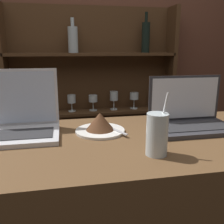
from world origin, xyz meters
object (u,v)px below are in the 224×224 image
Objects in this scene: laptop_near at (20,121)px; cake_plate at (100,124)px; water_glass at (157,134)px; laptop_far at (190,117)px.

laptop_near is 0.32m from cake_plate.
cake_plate is 1.00× the size of water_glass.
laptop_near is at bearing 176.16° from laptop_far.
laptop_near reaches higher than water_glass.
water_glass is (0.47, -0.29, 0.01)m from laptop_near.
laptop_far is 1.66× the size of water_glass.
laptop_near is 0.55m from water_glass.
laptop_near is 1.49× the size of water_glass.
cake_plate is at bearing -5.56° from laptop_near.
laptop_far is at bearing -2.44° from cake_plate.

